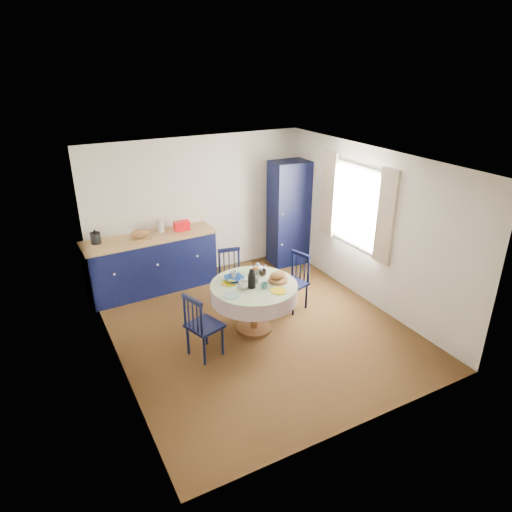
{
  "coord_description": "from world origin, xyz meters",
  "views": [
    {
      "loc": [
        -2.76,
        -5.11,
        3.72
      ],
      "look_at": [
        0.08,
        0.2,
        1.08
      ],
      "focal_mm": 32.0,
      "sensor_mm": 36.0,
      "label": 1
    }
  ],
  "objects": [
    {
      "name": "floor",
      "position": [
        0.0,
        0.0,
        0.0
      ],
      "size": [
        4.5,
        4.5,
        0.0
      ],
      "primitive_type": "plane",
      "color": "black",
      "rests_on": "ground"
    },
    {
      "name": "cobalt_bowl",
      "position": [
        -0.27,
        0.21,
        0.79
      ],
      "size": [
        0.28,
        0.28,
        0.07
      ],
      "primitive_type": "imported",
      "color": "navy",
      "rests_on": "dining_table"
    },
    {
      "name": "mug_c",
      "position": [
        0.18,
        0.18,
        0.8
      ],
      "size": [
        0.12,
        0.12,
        0.09
      ],
      "primitive_type": "imported",
      "color": "black",
      "rests_on": "dining_table"
    },
    {
      "name": "mug_d",
      "position": [
        -0.23,
        0.31,
        0.8
      ],
      "size": [
        0.11,
        0.11,
        0.1
      ],
      "primitive_type": "imported",
      "color": "silver",
      "rests_on": "dining_table"
    },
    {
      "name": "wall_right",
      "position": [
        2.0,
        0.0,
        1.25
      ],
      "size": [
        0.02,
        4.5,
        2.5
      ],
      "primitive_type": "cube",
      "color": "silver",
      "rests_on": "floor"
    },
    {
      "name": "kitchen_counter",
      "position": [
        -1.0,
        1.96,
        0.5
      ],
      "size": [
        2.22,
        0.77,
        1.22
      ],
      "rotation": [
        0.0,
        0.0,
        0.04
      ],
      "color": "black",
      "rests_on": "floor"
    },
    {
      "name": "ceiling",
      "position": [
        0.0,
        0.0,
        2.5
      ],
      "size": [
        4.5,
        4.5,
        0.0
      ],
      "primitive_type": "plane",
      "rotation": [
        3.14,
        0.0,
        0.0
      ],
      "color": "white",
      "rests_on": "wall_back"
    },
    {
      "name": "window",
      "position": [
        1.95,
        0.3,
        1.52
      ],
      "size": [
        0.1,
        1.74,
        1.45
      ],
      "color": "white",
      "rests_on": "wall_right"
    },
    {
      "name": "dining_table",
      "position": [
        -0.06,
        -0.02,
        0.63
      ],
      "size": [
        1.25,
        1.25,
        1.03
      ],
      "color": "#503017",
      "rests_on": "floor"
    },
    {
      "name": "mug_a",
      "position": [
        -0.26,
        -0.05,
        0.81
      ],
      "size": [
        0.14,
        0.14,
        0.11
      ],
      "primitive_type": "imported",
      "color": "silver",
      "rests_on": "dining_table"
    },
    {
      "name": "chair_far",
      "position": [
        0.01,
        0.91,
        0.45
      ],
      "size": [
        0.46,
        0.45,
        0.9
      ],
      "rotation": [
        0.0,
        0.0,
        -0.17
      ],
      "color": "black",
      "rests_on": "floor"
    },
    {
      "name": "chair_right",
      "position": [
        0.81,
        0.28,
        0.46
      ],
      "size": [
        0.48,
        0.5,
        0.91
      ],
      "rotation": [
        0.0,
        0.0,
        -1.3
      ],
      "color": "black",
      "rests_on": "floor"
    },
    {
      "name": "chair_left",
      "position": [
        -0.97,
        -0.26,
        0.48
      ],
      "size": [
        0.51,
        0.52,
        0.94
      ],
      "rotation": [
        0.0,
        0.0,
        1.88
      ],
      "color": "black",
      "rests_on": "floor"
    },
    {
      "name": "wall_left",
      "position": [
        -2.0,
        0.0,
        1.25
      ],
      "size": [
        0.02,
        4.5,
        2.5
      ],
      "primitive_type": "cube",
      "color": "silver",
      "rests_on": "floor"
    },
    {
      "name": "mug_b",
      "position": [
        -0.01,
        -0.2,
        0.8
      ],
      "size": [
        0.09,
        0.09,
        0.09
      ],
      "primitive_type": "imported",
      "color": "#36786F",
      "rests_on": "dining_table"
    },
    {
      "name": "pantry_cabinet",
      "position": [
        1.66,
        1.85,
        0.99
      ],
      "size": [
        0.72,
        0.53,
        1.99
      ],
      "rotation": [
        0.0,
        0.0,
        -0.05
      ],
      "color": "black",
      "rests_on": "floor"
    },
    {
      "name": "wall_back",
      "position": [
        0.0,
        2.25,
        1.25
      ],
      "size": [
        4.0,
        0.02,
        2.5
      ],
      "primitive_type": "cube",
      "color": "silver",
      "rests_on": "floor"
    }
  ]
}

